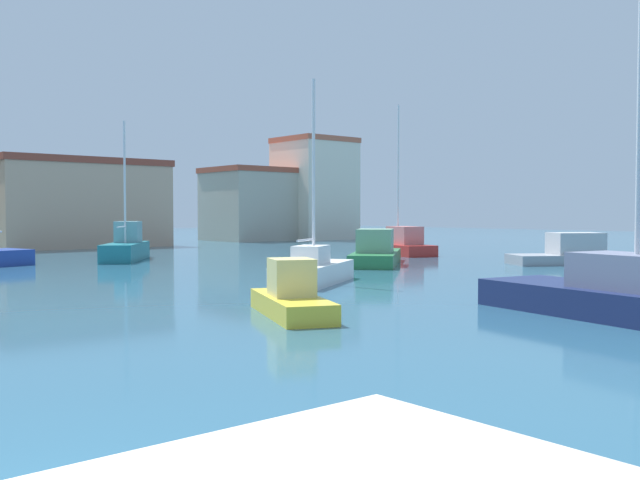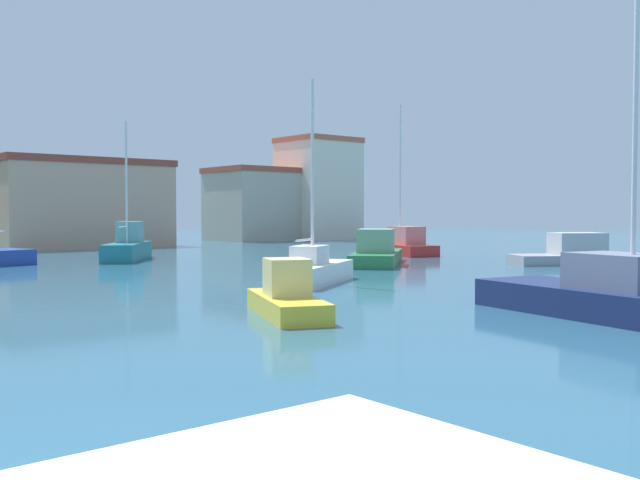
% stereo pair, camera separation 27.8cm
% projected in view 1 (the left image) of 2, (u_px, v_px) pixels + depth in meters
% --- Properties ---
extents(water, '(160.00, 160.00, 0.00)m').
position_uv_depth(water, '(234.00, 275.00, 30.36)').
color(water, '#285670').
rests_on(water, ground).
extents(sailboat_red_distant_east, '(3.57, 6.29, 9.34)m').
position_uv_depth(sailboat_red_distant_east, '(400.00, 244.00, 44.46)').
color(sailboat_red_distant_east, '#B22823').
rests_on(sailboat_red_distant_east, water).
extents(motorboat_green_distant_north, '(7.00, 6.44, 1.82)m').
position_uv_depth(motorboat_green_distant_north, '(376.00, 253.00, 36.19)').
color(motorboat_green_distant_north, '#28703D').
rests_on(motorboat_green_distant_north, water).
extents(motorboat_yellow_far_right, '(2.84, 4.33, 1.47)m').
position_uv_depth(motorboat_yellow_far_right, '(292.00, 298.00, 18.26)').
color(motorboat_yellow_far_right, gold).
rests_on(motorboat_yellow_far_right, water).
extents(motorboat_grey_far_left, '(7.93, 6.15, 1.61)m').
position_uv_depth(motorboat_grey_far_left, '(583.00, 254.00, 36.47)').
color(motorboat_grey_far_left, gray).
rests_on(motorboat_grey_far_left, water).
extents(sailboat_navy_inner_mooring, '(4.04, 8.88, 11.64)m').
position_uv_depth(sailboat_navy_inner_mooring, '(634.00, 298.00, 17.49)').
color(sailboat_navy_inner_mooring, '#19234C').
rests_on(sailboat_navy_inner_mooring, water).
extents(sailboat_white_outer_mooring, '(5.32, 4.28, 7.56)m').
position_uv_depth(sailboat_white_outer_mooring, '(313.00, 270.00, 26.47)').
color(sailboat_white_outer_mooring, white).
rests_on(sailboat_white_outer_mooring, water).
extents(sailboat_teal_center_channel, '(4.79, 5.74, 7.66)m').
position_uv_depth(sailboat_teal_center_channel, '(126.00, 247.00, 39.39)').
color(sailboat_teal_center_channel, '#1E707A').
rests_on(sailboat_teal_center_channel, water).
extents(harbor_office, '(12.76, 8.26, 6.70)m').
position_uv_depth(harbor_office, '(75.00, 203.00, 54.78)').
color(harbor_office, tan).
rests_on(harbor_office, ground).
extents(waterfront_apartments, '(6.66, 6.24, 9.90)m').
position_uv_depth(waterfront_apartments, '(315.00, 189.00, 69.86)').
color(waterfront_apartments, beige).
rests_on(waterfront_apartments, ground).
extents(yacht_club, '(13.48, 7.15, 6.82)m').
position_uv_depth(yacht_club, '(276.00, 204.00, 69.27)').
color(yacht_club, '#B2A893').
rests_on(yacht_club, ground).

